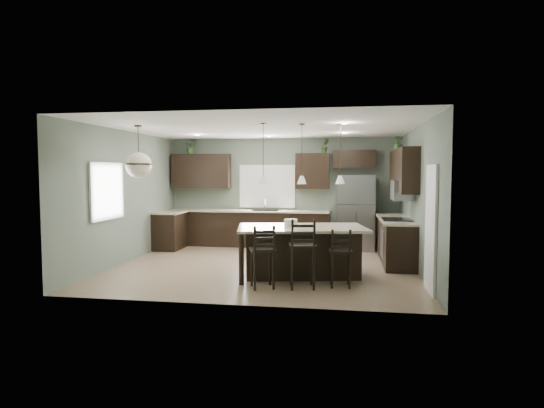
{
  "coord_description": "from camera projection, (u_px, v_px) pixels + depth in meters",
  "views": [
    {
      "loc": [
        1.61,
        -9.04,
        1.92
      ],
      "look_at": [
        0.1,
        0.4,
        1.25
      ],
      "focal_mm": 30.0,
      "sensor_mm": 36.0,
      "label": 1
    }
  ],
  "objects": [
    {
      "name": "left_return_countertop",
      "position": [
        170.0,
        212.0,
        11.32
      ],
      "size": [
        0.66,
        0.96,
        0.04
      ],
      "primitive_type": "cube",
      "color": "beige",
      "rests_on": "left_return_cabs"
    },
    {
      "name": "back_countertop",
      "position": [
        248.0,
        211.0,
        11.75
      ],
      "size": [
        4.2,
        0.66,
        0.04
      ],
      "primitive_type": "cube",
      "color": "beige",
      "rests_on": "back_lower_cabs"
    },
    {
      "name": "bar_stool_left",
      "position": [
        263.0,
        256.0,
        7.5
      ],
      "size": [
        0.5,
        0.5,
        1.06
      ],
      "primitive_type": "cube",
      "rotation": [
        0.0,
        0.0,
        0.36
      ],
      "color": "black",
      "rests_on": "ground"
    },
    {
      "name": "cooktop",
      "position": [
        396.0,
        219.0,
        9.39
      ],
      "size": [
        0.58,
        0.75,
        0.02
      ],
      "primitive_type": "cube",
      "color": "black",
      "rests_on": "right_countertop"
    },
    {
      "name": "left_return_cabs",
      "position": [
        170.0,
        231.0,
        11.36
      ],
      "size": [
        0.6,
        0.9,
        0.9
      ],
      "primitive_type": "cube",
      "color": "black",
      "rests_on": "ground"
    },
    {
      "name": "ground",
      "position": [
        264.0,
        266.0,
        9.29
      ],
      "size": [
        6.0,
        6.0,
        0.0
      ],
      "primitive_type": "plane",
      "color": "#9E8466",
      "rests_on": "ground"
    },
    {
      "name": "sink_inset",
      "position": [
        265.0,
        211.0,
        11.68
      ],
      "size": [
        0.7,
        0.45,
        0.01
      ],
      "primitive_type": "cube",
      "color": "gray",
      "rests_on": "back_countertop"
    },
    {
      "name": "faucet",
      "position": [
        265.0,
        205.0,
        11.64
      ],
      "size": [
        0.02,
        0.02,
        0.28
      ],
      "primitive_type": "cylinder",
      "color": "silver",
      "rests_on": "back_countertop"
    },
    {
      "name": "window_left",
      "position": [
        107.0,
        191.0,
        8.86
      ],
      "size": [
        0.02,
        1.1,
        1.0
      ],
      "primitive_type": "cube",
      "color": "white",
      "rests_on": "room_shell"
    },
    {
      "name": "window_back",
      "position": [
        267.0,
        186.0,
        11.94
      ],
      "size": [
        1.35,
        0.02,
        1.0
      ],
      "primitive_type": "cube",
      "color": "white",
      "rests_on": "room_shell"
    },
    {
      "name": "right_lower_cabs",
      "position": [
        396.0,
        241.0,
        9.7
      ],
      "size": [
        0.6,
        2.35,
        0.9
      ],
      "primitive_type": "cube",
      "color": "black",
      "rests_on": "ground"
    },
    {
      "name": "serving_dish",
      "position": [
        291.0,
        223.0,
        8.29
      ],
      "size": [
        0.24,
        0.24,
        0.14
      ],
      "primitive_type": "cylinder",
      "color": "silver",
      "rests_on": "kitchen_island"
    },
    {
      "name": "bar_stool_right",
      "position": [
        340.0,
        258.0,
        7.58
      ],
      "size": [
        0.39,
        0.39,
        0.99
      ],
      "primitive_type": "cube",
      "rotation": [
        0.0,
        0.0,
        0.07
      ],
      "color": "black",
      "rests_on": "ground"
    },
    {
      "name": "pendant_right",
      "position": [
        340.0,
        154.0,
        8.23
      ],
      "size": [
        0.17,
        0.17,
        1.1
      ],
      "primitive_type": null,
      "color": "silver",
      "rests_on": "room_shell"
    },
    {
      "name": "fridge_header",
      "position": [
        355.0,
        159.0,
        11.38
      ],
      "size": [
        1.05,
        0.34,
        0.45
      ],
      "primitive_type": "cube",
      "color": "black",
      "rests_on": "room_shell"
    },
    {
      "name": "chandelier",
      "position": [
        139.0,
        152.0,
        8.52
      ],
      "size": [
        0.53,
        0.53,
        1.0
      ],
      "primitive_type": null,
      "color": "beige",
      "rests_on": "room_shell"
    },
    {
      "name": "microwave",
      "position": [
        402.0,
        190.0,
        9.34
      ],
      "size": [
        0.4,
        0.75,
        0.4
      ],
      "primitive_type": "cube",
      "color": "gray",
      "rests_on": "right_upper_cabs"
    },
    {
      "name": "pantry_door",
      "position": [
        431.0,
        229.0,
        7.22
      ],
      "size": [
        0.04,
        0.82,
        2.04
      ],
      "primitive_type": "cube",
      "color": "white",
      "rests_on": "ground"
    },
    {
      "name": "right_countertop",
      "position": [
        395.0,
        219.0,
        9.67
      ],
      "size": [
        0.66,
        2.35,
        0.04
      ],
      "primitive_type": "cube",
      "color": "beige",
      "rests_on": "right_lower_cabs"
    },
    {
      "name": "right_upper_cabs",
      "position": [
        403.0,
        171.0,
        9.57
      ],
      "size": [
        0.34,
        2.35,
        0.9
      ],
      "primitive_type": "cube",
      "color": "black",
      "rests_on": "room_shell"
    },
    {
      "name": "plant_back_left",
      "position": [
        191.0,
        147.0,
        12.0
      ],
      "size": [
        0.4,
        0.36,
        0.38
      ],
      "primitive_type": "imported",
      "rotation": [
        0.0,
        0.0,
        0.23
      ],
      "color": "#335A27",
      "rests_on": "back_upper_left"
    },
    {
      "name": "room_shell",
      "position": [
        264.0,
        183.0,
        9.17
      ],
      "size": [
        6.0,
        6.0,
        6.0
      ],
      "color": "#5D6A5C",
      "rests_on": "ground"
    },
    {
      "name": "back_lower_cabs",
      "position": [
        248.0,
        229.0,
        11.81
      ],
      "size": [
        4.2,
        0.6,
        0.9
      ],
      "primitive_type": "cube",
      "color": "black",
      "rests_on": "ground"
    },
    {
      "name": "refrigerator",
      "position": [
        356.0,
        213.0,
        11.21
      ],
      "size": [
        0.9,
        0.74,
        1.85
      ],
      "primitive_type": "cube",
      "color": "gray",
      "rests_on": "ground"
    },
    {
      "name": "back_upper_right",
      "position": [
        313.0,
        171.0,
        11.57
      ],
      "size": [
        0.85,
        0.34,
        0.9
      ],
      "primitive_type": "cube",
      "color": "black",
      "rests_on": "room_shell"
    },
    {
      "name": "kitchen_island",
      "position": [
        301.0,
        252.0,
        8.34
      ],
      "size": [
        2.51,
        1.72,
        0.92
      ],
      "primitive_type": "cube",
      "rotation": [
        0.0,
        0.0,
        0.19
      ],
      "color": "black",
      "rests_on": "ground"
    },
    {
      "name": "pendant_center",
      "position": [
        302.0,
        154.0,
        8.21
      ],
      "size": [
        0.17,
        0.17,
        1.1
      ],
      "primitive_type": null,
      "color": "silver",
      "rests_on": "room_shell"
    },
    {
      "name": "plant_right_wall",
      "position": [
        398.0,
        143.0,
        10.24
      ],
      "size": [
        0.22,
        0.22,
        0.34
      ],
      "primitive_type": "imported",
      "rotation": [
        0.0,
        0.0,
        0.13
      ],
      "color": "#284C21",
      "rests_on": "right_upper_cabs"
    },
    {
      "name": "pendant_left",
      "position": [
        263.0,
        154.0,
        8.19
      ],
      "size": [
        0.17,
        0.17,
        1.1
      ],
      "primitive_type": null,
      "color": "silver",
      "rests_on": "room_shell"
    },
    {
      "name": "wall_oven_front",
      "position": [
        382.0,
        243.0,
        9.47
      ],
      "size": [
        0.01,
        0.72,
        0.6
      ],
      "primitive_type": "cube",
      "color": "gray",
      "rests_on": "right_lower_cabs"
    },
    {
      "name": "back_upper_left",
      "position": [
        201.0,
        171.0,
        12.03
      ],
      "size": [
        1.55,
        0.34,
        0.9
      ],
      "primitive_type": "cube",
      "color": "black",
      "rests_on": "room_shell"
    },
    {
      "name": "plant_back_right",
      "position": [
        325.0,
        146.0,
        11.45
      ],
      "size": [
        0.25,
        0.23,
        0.38
      ],
      "primitive_type": "imported",
      "rotation": [
        0.0,
        0.0,
        0.39
      ],
      "color": "#375826",
      "rests_on": "back_upper_right"
    },
    {
      "name": "bar_stool_center",
      "position": [
        302.0,
        253.0,
        7.49
      ],
      "size": [
        0.5,
        0.5,
        1.17
      ],
      "primitive_type": "cube",
      "rotation": [
        0.0,
        0.0,
        0.18
      ],
      "color": "black",
      "rests_on": "ground"
    }
  ]
}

